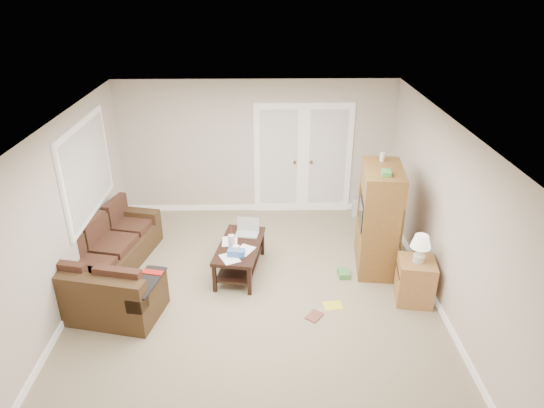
{
  "coord_description": "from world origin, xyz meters",
  "views": [
    {
      "loc": [
        0.12,
        -5.67,
        4.16
      ],
      "look_at": [
        0.24,
        0.69,
        1.1
      ],
      "focal_mm": 32.0,
      "sensor_mm": 36.0,
      "label": 1
    }
  ],
  "objects_px": {
    "sectional_sofa": "(106,269)",
    "coffee_table": "(240,256)",
    "side_cabinet": "(416,277)",
    "tv_armoire": "(379,218)"
  },
  "relations": [
    {
      "from": "tv_armoire",
      "to": "coffee_table",
      "type": "bearing_deg",
      "value": -169.35
    },
    {
      "from": "coffee_table",
      "to": "side_cabinet",
      "type": "bearing_deg",
      "value": -7.82
    },
    {
      "from": "side_cabinet",
      "to": "tv_armoire",
      "type": "bearing_deg",
      "value": 120.48
    },
    {
      "from": "tv_armoire",
      "to": "side_cabinet",
      "type": "height_order",
      "value": "tv_armoire"
    },
    {
      "from": "tv_armoire",
      "to": "sectional_sofa",
      "type": "bearing_deg",
      "value": -166.22
    },
    {
      "from": "sectional_sofa",
      "to": "coffee_table",
      "type": "distance_m",
      "value": 1.96
    },
    {
      "from": "sectional_sofa",
      "to": "coffee_table",
      "type": "bearing_deg",
      "value": 22.97
    },
    {
      "from": "coffee_table",
      "to": "tv_armoire",
      "type": "distance_m",
      "value": 2.16
    },
    {
      "from": "tv_armoire",
      "to": "side_cabinet",
      "type": "xyz_separation_m",
      "value": [
        0.36,
        -0.91,
        -0.45
      ]
    },
    {
      "from": "sectional_sofa",
      "to": "coffee_table",
      "type": "xyz_separation_m",
      "value": [
        1.92,
        0.35,
        -0.03
      ]
    }
  ]
}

